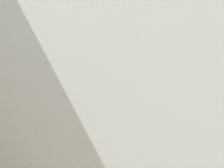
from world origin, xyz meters
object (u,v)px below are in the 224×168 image
at_px(desk, 140,122).
at_px(book_stack_tall, 104,86).
at_px(book_stack_side, 133,84).
at_px(water_bottle, 158,79).
at_px(book_stack_keyboard_riser, 101,103).
at_px(mug, 49,113).
at_px(laptop, 99,66).
at_px(computer_mouse, 134,93).
at_px(keyboard, 101,90).

relative_size(desk, book_stack_tall, 5.58).
relative_size(book_stack_side, water_bottle, 1.26).
relative_size(book_stack_keyboard_riser, water_bottle, 1.37).
distance_m(desk, mug, 1.05).
relative_size(desk, laptop, 4.55).
height_order(desk, mug, mug).
height_order(book_stack_tall, book_stack_keyboard_riser, book_stack_tall).
xyz_separation_m(desk, book_stack_side, (-0.02, 0.10, 0.40)).
distance_m(mug, water_bottle, 1.16).
bearing_deg(book_stack_side, mug, 177.12).
relative_size(computer_mouse, water_bottle, 0.59).
distance_m(book_stack_tall, computer_mouse, 0.32).
bearing_deg(book_stack_side, water_bottle, -36.12).
height_order(book_stack_tall, mug, book_stack_tall).
height_order(book_stack_keyboard_riser, computer_mouse, book_stack_keyboard_riser).
xyz_separation_m(book_stack_keyboard_riser, book_stack_side, (0.58, 0.17, -0.04)).
distance_m(laptop, water_bottle, 0.66).
height_order(keyboard, computer_mouse, keyboard).
distance_m(book_stack_side, mug, 0.94).
distance_m(keyboard, water_bottle, 0.79).
xyz_separation_m(laptop, keyboard, (-0.20, -0.25, -0.10)).
bearing_deg(book_stack_keyboard_riser, book_stack_side, 16.84).
xyz_separation_m(desk, computer_mouse, (-0.12, -0.01, 0.37)).
relative_size(book_stack_tall, keyboard, 0.63).
distance_m(book_stack_keyboard_riser, book_stack_side, 0.61).
distance_m(book_stack_tall, mug, 0.57).
relative_size(laptop, mug, 2.66).
relative_size(keyboard, mug, 3.43).
height_order(book_stack_keyboard_riser, book_stack_side, book_stack_keyboard_riser).
bearing_deg(mug, keyboard, -31.93).
bearing_deg(laptop, mug, -177.05).
distance_m(book_stack_tall, book_stack_keyboard_riser, 0.28).
distance_m(book_stack_side, keyboard, 0.62).
xyz_separation_m(book_stack_side, laptop, (-0.38, 0.08, 0.26)).
bearing_deg(computer_mouse, mug, 169.62).
bearing_deg(desk, keyboard, -172.59).
height_order(book_stack_tall, book_stack_side, book_stack_tall).
bearing_deg(computer_mouse, book_stack_tall, 156.15).
bearing_deg(desk, book_stack_keyboard_riser, -172.75).
distance_m(laptop, computer_mouse, 0.44).
bearing_deg(water_bottle, book_stack_tall, 164.10).
bearing_deg(book_stack_keyboard_riser, book_stack_tall, 43.22).
xyz_separation_m(laptop, mug, (-0.56, -0.03, -0.25)).
relative_size(desk, keyboard, 3.53).
bearing_deg(water_bottle, book_stack_side, 143.88).
bearing_deg(book_stack_tall, mug, 176.74).
relative_size(laptop, water_bottle, 1.86).
bearing_deg(book_stack_side, book_stack_keyboard_riser, -163.16).
height_order(book_stack_keyboard_riser, mug, book_stack_keyboard_riser).
relative_size(keyboard, water_bottle, 2.40).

